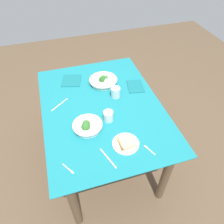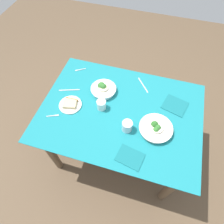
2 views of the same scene
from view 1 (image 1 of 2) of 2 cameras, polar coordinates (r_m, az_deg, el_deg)
The scene contains 13 objects.
ground_plane at distance 2.39m, azimuth -2.10°, elevation -11.97°, with size 6.00×6.00×0.00m, color brown.
dining_table at distance 1.88m, azimuth -2.61°, elevation -1.11°, with size 1.35×0.99×0.77m.
broccoli_bowl_far at distance 2.03m, azimuth -2.37°, elevation 8.42°, with size 0.26×0.26×0.08m.
broccoli_bowl_near at distance 1.61m, azimuth -6.70°, elevation -3.77°, with size 0.23×0.23×0.08m.
bread_side_plate at distance 1.53m, azimuth 3.68°, elevation -8.36°, with size 0.19×0.19×0.04m.
water_glass_center at distance 1.65m, azimuth -0.98°, elevation -1.07°, with size 0.08×0.08×0.09m, color silver.
water_glass_side at distance 1.86m, azimuth 0.96°, elevation 5.34°, with size 0.08×0.08×0.09m, color silver.
fork_by_far_bowl at distance 1.53m, azimuth 9.97°, elevation -9.96°, with size 0.10×0.05×0.00m.
fork_by_near_bowl at distance 1.45m, azimuth -11.61°, elevation -14.84°, with size 0.09×0.07×0.00m.
table_knife_left at distance 1.47m, azimuth -1.06°, elevation -12.35°, with size 0.19×0.01×0.00m, color #B7B7BC.
table_knife_right at distance 1.86m, azimuth -13.92°, elevation 1.96°, with size 0.20×0.01×0.00m, color #B7B7BC.
napkin_folded_upper at distance 2.11m, azimuth -10.90°, elevation 8.31°, with size 0.19×0.18×0.01m, color #156870.
napkin_folded_lower at distance 2.01m, azimuth 6.30°, elevation 6.90°, with size 0.19×0.14×0.01m, color #156870.
Camera 1 is at (1.27, -0.29, 2.01)m, focal length 33.94 mm.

